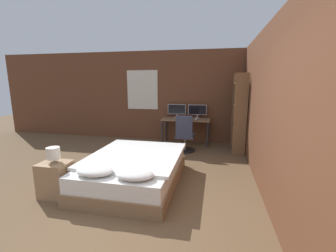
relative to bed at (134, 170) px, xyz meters
The scene contains 13 objects.
ground_plane 1.24m from the bed, 79.53° to the right, with size 20.00×20.00×0.00m, color brown.
wall_back 3.36m from the bed, 86.23° to the left, with size 12.00×0.08×2.70m.
wall_side_right 2.44m from the bed, ahead, with size 0.06×12.00×2.70m.
bed is the anchor object (origin of this frame).
nightstand 1.24m from the bed, 147.05° to the right, with size 0.45×0.39×0.55m.
bedside_lamp 1.32m from the bed, 147.05° to the right, with size 0.20×0.20×0.25m.
desk 2.87m from the bed, 78.90° to the left, with size 1.38×0.61×0.74m.
monitor_left 3.09m from the bed, 85.37° to the left, with size 0.53×0.16×0.39m.
monitor_right 3.20m from the bed, 74.11° to the left, with size 0.53×0.16×0.39m.
keyboard 2.69m from the bed, 78.06° to the left, with size 0.42×0.13×0.02m.
computer_mouse 2.77m from the bed, 71.92° to the left, with size 0.07×0.05×0.04m.
office_chair 2.14m from the bed, 73.14° to the left, with size 0.52×0.52×0.96m.
bookshelf 3.13m from the bed, 49.51° to the left, with size 0.31×0.74×2.00m.
Camera 1 is at (1.15, -2.34, 1.77)m, focal length 24.00 mm.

